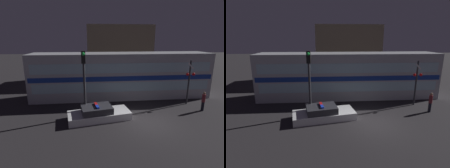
{
  "view_description": "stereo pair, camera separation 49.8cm",
  "coord_description": "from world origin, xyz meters",
  "views": [
    {
      "loc": [
        -3.81,
        -11.18,
        5.97
      ],
      "look_at": [
        -2.25,
        3.64,
        2.04
      ],
      "focal_mm": 28.0,
      "sensor_mm": 36.0,
      "label": 1
    },
    {
      "loc": [
        -3.32,
        -11.23,
        5.97
      ],
      "look_at": [
        -2.25,
        3.64,
        2.04
      ],
      "focal_mm": 28.0,
      "sensor_mm": 36.0,
      "label": 2
    }
  ],
  "objects": [
    {
      "name": "police_car",
      "position": [
        -3.55,
        1.07,
        0.42
      ],
      "size": [
        4.91,
        2.66,
        1.17
      ],
      "rotation": [
        0.0,
        0.0,
        0.18
      ],
      "color": "silver",
      "rests_on": "ground_plane"
    },
    {
      "name": "traffic_light_corner",
      "position": [
        -4.55,
        1.6,
        3.21
      ],
      "size": [
        0.3,
        0.46,
        5.09
      ],
      "color": "#2D2D33",
      "rests_on": "ground_plane"
    },
    {
      "name": "building_left",
      "position": [
        -0.12,
        14.91,
        3.85
      ],
      "size": [
        8.9,
        5.93,
        7.7
      ],
      "color": "brown",
      "rests_on": "ground_plane"
    },
    {
      "name": "crossing_signal_near",
      "position": [
        4.75,
        3.35,
        2.3
      ],
      "size": [
        0.83,
        0.35,
        4.07
      ],
      "color": "#2D2D33",
      "rests_on": "ground_plane"
    },
    {
      "name": "pedestrian",
      "position": [
        5.26,
        1.72,
        0.85
      ],
      "size": [
        0.28,
        0.28,
        1.66
      ],
      "color": "black",
      "rests_on": "ground_plane"
    },
    {
      "name": "train",
      "position": [
        -1.01,
        6.21,
        2.27
      ],
      "size": [
        17.86,
        3.15,
        4.54
      ],
      "color": "#B7BABF",
      "rests_on": "ground_plane"
    },
    {
      "name": "ground_plane",
      "position": [
        0.0,
        0.0,
        0.0
      ],
      "size": [
        120.0,
        120.0,
        0.0
      ],
      "primitive_type": "plane",
      "color": "#262326"
    }
  ]
}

